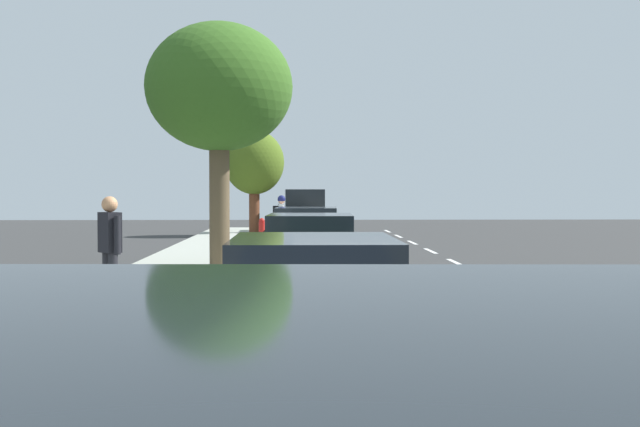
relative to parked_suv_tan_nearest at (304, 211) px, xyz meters
name	(u,v)px	position (x,y,z in m)	size (l,w,h in m)	color
ground	(353,285)	(-0.85, 19.27, -1.03)	(73.68, 73.68, 0.00)	#323232
sidewalk	(177,282)	(2.81, 19.27, -0.95)	(3.20, 46.05, 0.14)	#A1A498
curb_edge	(258,282)	(1.12, 19.27, -0.95)	(0.16, 46.05, 0.14)	gray
lane_stripe_centre	(492,279)	(-3.99, 18.34, -1.02)	(0.14, 44.20, 0.01)	white
lane_stripe_bike_edge	(329,285)	(-0.35, 19.27, -1.02)	(0.12, 46.05, 0.01)	white
parked_suv_tan_nearest	(304,211)	(0.00, 0.00, 0.00)	(2.05, 4.74, 1.99)	tan
parked_sedan_white_second	(307,237)	(0.07, 15.07, -0.27)	(2.00, 4.48, 1.52)	white
parked_sedan_green_mid	(310,255)	(0.07, 21.02, -0.27)	(1.95, 4.45, 1.52)	#1E512D
parked_sedan_silver_far	(313,318)	(0.17, 28.48, -0.27)	(1.85, 4.41, 1.52)	#B7BABF
bicycle_at_curb	(287,236)	(0.66, 8.19, -0.65)	(1.75, 0.46, 0.76)	black
cyclist_with_backpack	(281,215)	(0.88, 7.74, 0.07)	(0.44, 0.62, 1.78)	#C6B284
street_tree_near_cyclist	(254,163)	(2.14, 0.97, 2.08)	(2.57, 2.57, 4.39)	brown
street_tree_mid_block	(219,89)	(2.14, 16.91, 3.31)	(3.45, 3.45, 5.75)	brown
pedestrian_on_phone	(110,245)	(3.19, 23.64, 0.10)	(0.42, 0.51, 1.74)	black
fire_hydrant	(262,230)	(1.55, 7.32, -0.46)	(0.22, 0.22, 0.84)	red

